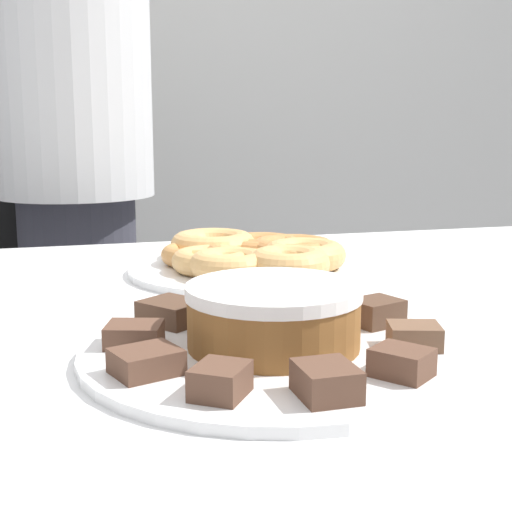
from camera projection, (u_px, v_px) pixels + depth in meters
The scene contains 25 objects.
wall_back at pixel (106, 14), 2.24m from camera, with size 8.00×0.05×2.60m.
table at pixel (217, 370), 0.85m from camera, with size 1.75×0.98×0.75m.
person_standing at pixel (75, 170), 1.54m from camera, with size 0.34×0.34×1.63m.
plate_cake at pixel (273, 351), 0.66m from camera, with size 0.36×0.36×0.01m.
plate_donuts at pixel (245, 269), 1.03m from camera, with size 0.34×0.34×0.01m.
frosted_cake at pixel (274, 316), 0.66m from camera, with size 0.16×0.16×0.06m.
lamington_0 at pixel (237, 301), 0.78m from camera, with size 0.05×0.06×0.02m.
lamington_1 at pixel (172, 312), 0.74m from camera, with size 0.08×0.08×0.02m.
lamington_2 at pixel (134, 335), 0.66m from camera, with size 0.06×0.06×0.02m.
lamington_3 at pixel (146, 362), 0.59m from camera, with size 0.06×0.06×0.02m.
lamington_4 at pixel (220, 381), 0.54m from camera, with size 0.06×0.06×0.02m.
lamington_5 at pixel (326, 381), 0.54m from camera, with size 0.04×0.05×0.03m.
lamington_6 at pixel (402, 362), 0.58m from camera, with size 0.06×0.06×0.02m.
lamington_7 at pixel (414, 336), 0.66m from camera, with size 0.06×0.05×0.02m.
lamington_8 at pixel (376, 312), 0.73m from camera, with size 0.06×0.06×0.03m.
lamington_9 at pixel (310, 300), 0.78m from camera, with size 0.07×0.08×0.03m.
donut_0 at pixel (245, 255), 1.03m from camera, with size 0.12×0.12×0.03m.
donut_1 at pixel (213, 261), 0.99m from camera, with size 0.11×0.11×0.03m.
donut_2 at pixel (230, 264), 0.95m from camera, with size 0.11×0.11×0.04m.
donut_3 at pixel (289, 264), 0.95m from camera, with size 0.11×0.11×0.04m.
donut_4 at pixel (305, 255), 1.02m from camera, with size 0.12×0.12×0.04m.
donut_5 at pixel (293, 250), 1.07m from camera, with size 0.13×0.13×0.03m.
donut_6 at pixel (261, 247), 1.10m from camera, with size 0.13×0.13×0.03m.
donut_7 at pixel (213, 245), 1.09m from camera, with size 0.13×0.13×0.04m.
donut_8 at pixel (199, 254), 1.05m from camera, with size 0.11×0.11×0.03m.
Camera 1 is at (-0.17, -0.80, 0.96)m, focal length 50.00 mm.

